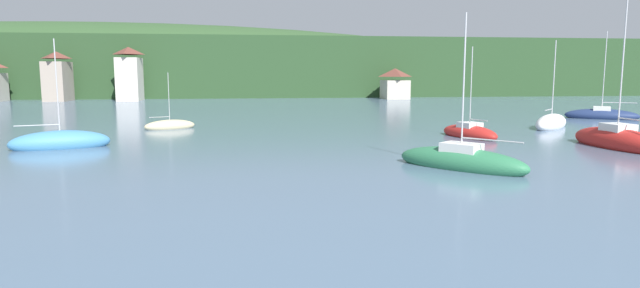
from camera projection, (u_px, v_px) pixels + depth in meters
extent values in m
cube|color=#264223|center=(261.00, 68.00, 133.29)|extent=(352.00, 63.49, 12.12)
ellipsoid|color=#2D4C28|center=(88.00, 75.00, 142.78)|extent=(246.40, 44.44, 28.19)
cube|color=gray|center=(58.00, 81.00, 92.53)|extent=(3.55, 5.95, 6.83)
pyramid|color=brown|center=(56.00, 55.00, 91.92)|extent=(3.72, 6.25, 1.24)
cube|color=beige|center=(130.00, 79.00, 94.01)|extent=(3.80, 5.65, 7.56)
pyramid|color=brown|center=(128.00, 51.00, 93.34)|extent=(3.99, 5.93, 1.33)
cube|color=#BCB29E|center=(395.00, 89.00, 100.94)|extent=(4.48, 5.57, 3.52)
pyramid|color=brown|center=(395.00, 73.00, 100.51)|extent=(4.71, 5.85, 1.57)
ellipsoid|color=teal|center=(61.00, 143.00, 34.75)|extent=(6.39, 3.70, 1.63)
cylinder|color=#B7B7BC|center=(57.00, 88.00, 34.28)|extent=(0.07, 0.07, 6.28)
cylinder|color=#ADADB2|center=(37.00, 125.00, 34.02)|extent=(2.50, 0.89, 0.07)
ellipsoid|color=#2D754C|center=(461.00, 162.00, 27.34)|extent=(6.07, 6.66, 1.51)
cylinder|color=#B7B7BC|center=(464.00, 84.00, 26.81)|extent=(0.09, 0.09, 7.15)
cylinder|color=#ADADB2|center=(492.00, 140.00, 26.12)|extent=(2.12, 2.47, 0.08)
cube|color=silver|center=(461.00, 149.00, 27.24)|extent=(2.21, 2.28, 0.58)
ellipsoid|color=red|center=(469.00, 133.00, 40.63)|extent=(3.51, 6.04, 1.33)
cylinder|color=#B7B7BC|center=(471.00, 88.00, 40.17)|extent=(0.07, 0.07, 6.21)
cylinder|color=#ADADB2|center=(478.00, 120.00, 39.64)|extent=(0.61, 1.82, 0.06)
cube|color=silver|center=(470.00, 125.00, 40.55)|extent=(1.77, 1.84, 0.50)
ellipsoid|color=navy|center=(601.00, 116.00, 57.14)|extent=(7.29, 5.96, 1.47)
cylinder|color=#B7B7BC|center=(604.00, 72.00, 56.51)|extent=(0.09, 0.09, 8.55)
cylinder|color=#ADADB2|center=(620.00, 103.00, 56.23)|extent=(2.74, 1.89, 0.08)
cube|color=silver|center=(602.00, 109.00, 57.04)|extent=(2.18, 2.12, 0.58)
ellipsoid|color=red|center=(617.00, 142.00, 34.96)|extent=(2.60, 7.98, 1.82)
cylinder|color=#B7B7BC|center=(623.00, 66.00, 34.29)|extent=(0.09, 0.09, 8.94)
cylinder|color=#ADADB2|center=(638.00, 120.00, 33.14)|extent=(0.20, 3.29, 0.09)
cube|color=silver|center=(618.00, 129.00, 34.84)|extent=(1.54, 1.88, 0.69)
ellipsoid|color=#CCBC8E|center=(170.00, 126.00, 46.82)|extent=(4.67, 3.17, 1.11)
cylinder|color=#B7B7BC|center=(169.00, 98.00, 46.48)|extent=(0.05, 0.05, 4.38)
cylinder|color=#ADADB2|center=(159.00, 117.00, 46.22)|extent=(1.65, 0.80, 0.05)
ellipsoid|color=white|center=(551.00, 123.00, 47.70)|extent=(6.40, 6.36, 1.72)
cylinder|color=#B7B7BC|center=(554.00, 80.00, 47.18)|extent=(0.09, 0.09, 6.91)
cylinder|color=#ADADB2|center=(549.00, 110.00, 46.62)|extent=(1.70, 1.68, 0.08)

